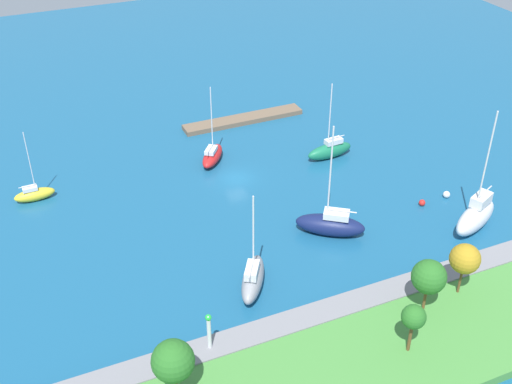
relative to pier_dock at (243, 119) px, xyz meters
name	(u,v)px	position (x,y,z in m)	size (l,w,h in m)	color
water	(237,178)	(6.92, 14.26, -0.34)	(160.00, 160.00, 0.00)	#19567F
pier_dock	(243,119)	(0.00, 0.00, 0.00)	(18.03, 2.66, 0.68)	brown
breakwater	(343,308)	(6.92, 40.65, 0.20)	(62.89, 2.73, 1.08)	gray
shoreline_park	(381,356)	(6.92, 47.05, 0.13)	(56.77, 12.28, 0.94)	#478C3D
harbor_beacon	(209,329)	(20.23, 40.65, 2.89)	(0.56, 0.56, 3.73)	silver
park_tree_west	(429,277)	(0.41, 44.00, 4.41)	(3.20, 3.20, 5.43)	brown
park_tree_mideast	(465,259)	(-4.01, 43.43, 4.62)	(2.89, 2.89, 5.48)	brown
park_tree_east	(173,361)	(24.40, 44.12, 4.30)	(3.44, 3.44, 5.44)	brown
park_tree_center	(414,317)	(4.68, 47.69, 4.39)	(2.11, 2.11, 4.90)	brown
sailboat_yellow_center_basin	(34,194)	(30.77, 9.16, 0.49)	(4.74, 1.64, 8.99)	yellow
sailboat_navy_lone_south	(330,224)	(1.92, 29.20, 0.95)	(7.74, 6.64, 13.20)	#141E4C
sailboat_gray_off_beacon	(253,278)	(13.33, 34.09, 0.96)	(5.38, 6.95, 10.64)	gray
sailboat_red_east_end	(212,155)	(8.25, 9.22, 0.64)	(5.16, 5.89, 10.42)	red
sailboat_white_along_channel	(476,216)	(-13.25, 34.77, 1.35)	(7.88, 5.25, 14.57)	white
sailboat_green_inner_mooring	(330,150)	(-6.33, 14.38, 0.79)	(6.64, 2.25, 10.56)	#19724C
mooring_buoy_red	(422,203)	(-10.70, 28.71, 0.04)	(0.77, 0.77, 0.77)	red
mooring_buoy_white	(446,194)	(-14.41, 28.47, 0.08)	(0.84, 0.84, 0.84)	white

